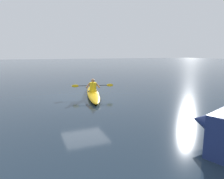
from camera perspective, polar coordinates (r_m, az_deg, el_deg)
The scene contains 3 objects.
ground_plane at distance 11.73m, azimuth -7.93°, elevation -1.99°, with size 160.00×160.00×0.00m, color #1E2D3D.
kayak at distance 11.80m, azimuth -5.38°, elevation -1.15°, with size 1.80×5.04×0.28m.
kayaker at distance 11.65m, azimuth -5.39°, elevation 0.94°, with size 2.36×0.68×0.75m.
Camera 1 is at (2.83, 11.11, 2.45)m, focal length 32.44 mm.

